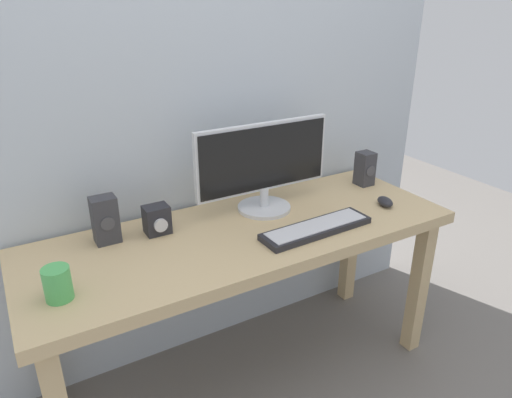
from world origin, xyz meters
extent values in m
plane|color=slate|center=(0.00, 0.00, 0.00)|extent=(6.00, 6.00, 0.00)
cube|color=#B2BCC6|center=(0.00, 0.35, 1.50)|extent=(2.41, 0.04, 3.00)
cube|color=tan|center=(0.00, 0.00, 0.70)|extent=(1.69, 0.61, 0.05)
cube|color=tan|center=(0.77, -0.24, 0.34)|extent=(0.06, 0.06, 0.68)
cube|color=tan|center=(-0.77, 0.24, 0.34)|extent=(0.06, 0.06, 0.68)
cube|color=tan|center=(0.77, 0.24, 0.34)|extent=(0.06, 0.06, 0.68)
cylinder|color=silver|center=(0.16, 0.13, 0.74)|extent=(0.23, 0.23, 0.02)
cylinder|color=silver|center=(0.16, 0.13, 0.79)|extent=(0.04, 0.04, 0.08)
cube|color=silver|center=(0.16, 0.14, 0.96)|extent=(0.61, 0.02, 0.29)
cube|color=black|center=(0.16, 0.12, 0.96)|extent=(0.58, 0.01, 0.26)
cube|color=#232328|center=(0.23, -0.15, 0.74)|extent=(0.47, 0.14, 0.02)
cube|color=silver|center=(0.23, -0.15, 0.75)|extent=(0.43, 0.12, 0.00)
ellipsoid|color=#232328|center=(0.63, -0.11, 0.75)|extent=(0.08, 0.10, 0.04)
cube|color=#333338|center=(0.73, 0.13, 0.81)|extent=(0.07, 0.08, 0.16)
cylinder|color=#3F3F44|center=(0.73, 0.09, 0.81)|extent=(0.05, 0.00, 0.05)
cube|color=#333338|center=(-0.49, 0.17, 0.82)|extent=(0.09, 0.07, 0.18)
cylinder|color=#3F3F44|center=(-0.49, 0.14, 0.82)|extent=(0.05, 0.00, 0.05)
cube|color=#232328|center=(-0.30, 0.15, 0.78)|extent=(0.09, 0.08, 0.11)
cylinder|color=silver|center=(-0.30, 0.11, 0.78)|extent=(0.05, 0.01, 0.05)
cylinder|color=#4CB259|center=(-0.70, -0.11, 0.78)|extent=(0.08, 0.08, 0.11)
camera|label=1|loc=(-0.78, -1.42, 1.57)|focal=32.88mm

